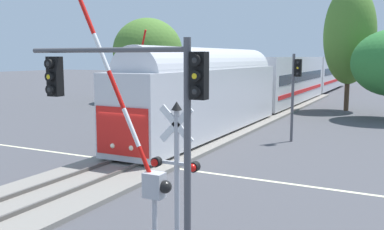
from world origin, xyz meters
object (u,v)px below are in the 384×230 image
(commuter_train, at_px, (288,78))
(pine_left_background, at_px, (148,51))
(crossing_gate_far, at_px, (130,101))
(traffic_signal_near_right, at_px, (136,97))
(crossing_signal_mast, at_px, (176,160))
(traffic_signal_far_side, at_px, (295,83))
(crossing_gate_near, at_px, (145,160))
(elm_centre_background, at_px, (350,35))

(commuter_train, bearing_deg, pine_left_background, -164.16)
(crossing_gate_far, distance_m, traffic_signal_near_right, 18.11)
(crossing_signal_mast, bearing_deg, commuter_train, 99.81)
(pine_left_background, bearing_deg, crossing_gate_far, -60.64)
(traffic_signal_far_side, bearing_deg, pine_left_background, 142.84)
(crossing_gate_near, bearing_deg, crossing_signal_mast, -16.38)
(commuter_train, bearing_deg, crossing_gate_near, -82.02)
(commuter_train, xyz_separation_m, crossing_gate_far, (-4.91, -20.85, -0.67))
(crossing_signal_mast, height_order, crossing_gate_far, crossing_gate_far)
(commuter_train, relative_size, elm_centre_background, 5.35)
(crossing_gate_far, relative_size, pine_left_background, 0.73)
(crossing_gate_far, bearing_deg, traffic_signal_near_right, -54.32)
(crossing_gate_far, bearing_deg, traffic_signal_far_side, 10.55)
(commuter_train, relative_size, crossing_gate_far, 9.23)
(pine_left_background, bearing_deg, commuter_train, 15.84)
(traffic_signal_near_right, relative_size, traffic_signal_far_side, 1.05)
(commuter_train, height_order, traffic_signal_far_side, commuter_train)
(traffic_signal_far_side, distance_m, elm_centre_background, 17.13)
(crossing_gate_near, distance_m, pine_left_background, 35.57)
(crossing_signal_mast, relative_size, traffic_signal_far_side, 0.75)
(crossing_gate_near, relative_size, pine_left_background, 0.73)
(crossing_gate_far, xyz_separation_m, traffic_signal_near_right, (10.50, -14.62, 1.97))
(elm_centre_background, xyz_separation_m, pine_left_background, (-20.45, -1.87, -1.39))
(commuter_train, xyz_separation_m, traffic_signal_far_side, (5.29, -18.96, 0.69))
(commuter_train, relative_size, crossing_signal_mast, 15.95)
(elm_centre_background, height_order, pine_left_background, elm_centre_background)
(crossing_gate_near, relative_size, traffic_signal_near_right, 1.25)
(commuter_train, height_order, pine_left_background, pine_left_background)
(crossing_gate_near, height_order, traffic_signal_far_side, crossing_gate_near)
(crossing_gate_near, xyz_separation_m, crossing_gate_far, (-9.66, 13.03, -0.05))
(crossing_signal_mast, relative_size, pine_left_background, 0.42)
(traffic_signal_far_side, height_order, pine_left_background, pine_left_background)
(crossing_signal_mast, relative_size, traffic_signal_near_right, 0.72)
(commuter_train, relative_size, crossing_gate_near, 9.15)
(crossing_gate_near, distance_m, crossing_gate_far, 16.22)
(commuter_train, distance_m, elm_centre_background, 7.71)
(crossing_signal_mast, height_order, pine_left_background, pine_left_background)
(commuter_train, bearing_deg, crossing_signal_mast, -80.19)
(elm_centre_background, bearing_deg, traffic_signal_far_side, -92.78)
(traffic_signal_near_right, relative_size, pine_left_background, 0.59)
(pine_left_background, bearing_deg, crossing_signal_mast, -56.09)
(crossing_gate_near, xyz_separation_m, elm_centre_background, (1.35, 31.68, 4.79))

